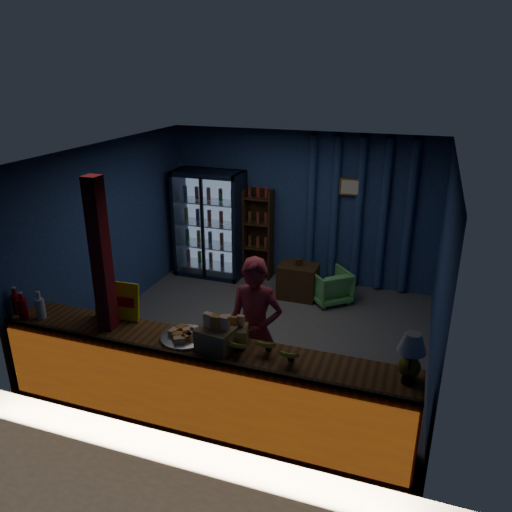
% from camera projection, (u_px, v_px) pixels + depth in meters
% --- Properties ---
extents(ground, '(4.60, 4.60, 0.00)m').
position_uv_depth(ground, '(258.00, 336.00, 7.07)').
color(ground, '#515154').
rests_on(ground, ground).
extents(room_walls, '(4.60, 4.60, 4.60)m').
position_uv_depth(room_walls, '(259.00, 231.00, 6.51)').
color(room_walls, navy).
rests_on(room_walls, ground).
extents(counter, '(4.40, 0.57, 0.99)m').
position_uv_depth(counter, '(199.00, 383.00, 5.21)').
color(counter, brown).
rests_on(counter, ground).
extents(support_post, '(0.16, 0.16, 2.60)m').
position_uv_depth(support_post, '(106.00, 298.00, 5.25)').
color(support_post, maroon).
rests_on(support_post, ground).
extents(beverage_cooler, '(1.20, 0.62, 1.90)m').
position_uv_depth(beverage_cooler, '(211.00, 224.00, 8.90)').
color(beverage_cooler, black).
rests_on(beverage_cooler, ground).
extents(bottle_shelf, '(0.50, 0.28, 1.60)m').
position_uv_depth(bottle_shelf, '(259.00, 234.00, 8.81)').
color(bottle_shelf, '#3B2513').
rests_on(bottle_shelf, ground).
extents(curtain_folds, '(1.74, 0.14, 2.50)m').
position_uv_depth(curtain_folds, '(358.00, 214.00, 8.18)').
color(curtain_folds, navy).
rests_on(curtain_folds, room_walls).
extents(framed_picture, '(0.36, 0.04, 0.28)m').
position_uv_depth(framed_picture, '(351.00, 187.00, 8.03)').
color(framed_picture, gold).
rests_on(framed_picture, room_walls).
extents(shopkeeper, '(0.64, 0.44, 1.69)m').
position_uv_depth(shopkeeper, '(255.00, 330.00, 5.52)').
color(shopkeeper, '#9C2A38').
rests_on(shopkeeper, ground).
extents(green_chair, '(0.82, 0.82, 0.54)m').
position_uv_depth(green_chair, '(330.00, 286.00, 8.01)').
color(green_chair, '#5EBD60').
rests_on(green_chair, ground).
extents(side_table, '(0.62, 0.45, 0.68)m').
position_uv_depth(side_table, '(298.00, 281.00, 8.15)').
color(side_table, '#3B2513').
rests_on(side_table, ground).
extents(yellow_sign, '(0.54, 0.13, 0.43)m').
position_uv_depth(yellow_sign, '(117.00, 300.00, 5.50)').
color(yellow_sign, '#FDF70D').
rests_on(yellow_sign, counter).
extents(soda_bottles, '(0.44, 0.18, 0.33)m').
position_uv_depth(soda_bottles, '(26.00, 306.00, 5.55)').
color(soda_bottles, '#BC0C10').
rests_on(soda_bottles, counter).
extents(snack_box_left, '(0.38, 0.33, 0.37)m').
position_uv_depth(snack_box_left, '(216.00, 337.00, 4.92)').
color(snack_box_left, '#9A7A4A').
rests_on(snack_box_left, counter).
extents(snack_box_centre, '(0.33, 0.29, 0.30)m').
position_uv_depth(snack_box_centre, '(234.00, 333.00, 5.04)').
color(snack_box_centre, '#9A7A4A').
rests_on(snack_box_centre, counter).
extents(pastry_tray, '(0.51, 0.51, 0.08)m').
position_uv_depth(pastry_tray, '(185.00, 336.00, 5.14)').
color(pastry_tray, silver).
rests_on(pastry_tray, counter).
extents(banana_bunches, '(1.00, 0.29, 0.16)m').
position_uv_depth(banana_bunches, '(253.00, 345.00, 4.88)').
color(banana_bunches, yellow).
rests_on(banana_bunches, counter).
extents(table_lamp, '(0.25, 0.25, 0.50)m').
position_uv_depth(table_lamp, '(412.00, 345.00, 4.30)').
color(table_lamp, black).
rests_on(table_lamp, counter).
extents(pineapple, '(0.20, 0.20, 0.35)m').
position_uv_depth(pineapple, '(410.00, 364.00, 4.46)').
color(pineapple, olive).
rests_on(pineapple, counter).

